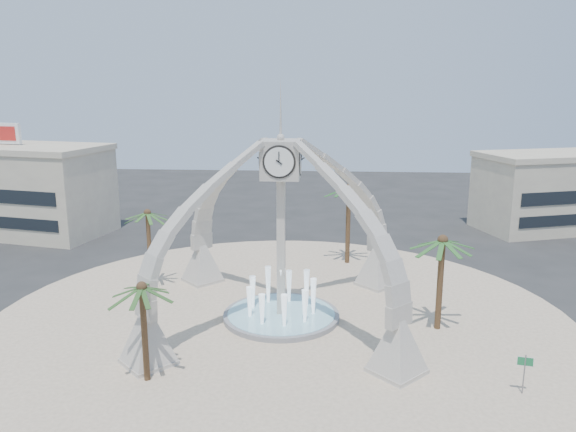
# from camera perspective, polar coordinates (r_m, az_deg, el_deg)

# --- Properties ---
(ground) EXTENTS (140.00, 140.00, 0.00)m
(ground) POSITION_cam_1_polar(r_m,az_deg,el_deg) (39.39, -0.69, -10.38)
(ground) COLOR #282828
(ground) RESTS_ON ground
(plaza) EXTENTS (40.00, 40.00, 0.06)m
(plaza) POSITION_cam_1_polar(r_m,az_deg,el_deg) (39.38, -0.69, -10.34)
(plaza) COLOR beige
(plaza) RESTS_ON ground
(clock_tower) EXTENTS (17.94, 17.94, 16.30)m
(clock_tower) POSITION_cam_1_polar(r_m,az_deg,el_deg) (37.30, -0.72, -1.19)
(clock_tower) COLOR #BDB6A8
(clock_tower) RESTS_ON ground
(fountain) EXTENTS (8.00, 8.00, 3.62)m
(fountain) POSITION_cam_1_polar(r_m,az_deg,el_deg) (39.28, -0.69, -10.00)
(fountain) COLOR gray
(fountain) RESTS_ON ground
(building_nw) EXTENTS (23.75, 13.73, 11.90)m
(building_nw) POSITION_cam_1_polar(r_m,az_deg,el_deg) (68.67, -26.66, 2.55)
(building_nw) COLOR beige
(building_nw) RESTS_ON ground
(building_ne) EXTENTS (21.87, 14.17, 8.60)m
(building_ne) POSITION_cam_1_polar(r_m,az_deg,el_deg) (70.37, 26.60, 2.35)
(building_ne) COLOR beige
(building_ne) RESTS_ON ground
(palm_east) EXTENTS (5.11, 5.11, 6.91)m
(palm_east) POSITION_cam_1_polar(r_m,az_deg,el_deg) (37.11, 15.44, -2.50)
(palm_east) COLOR brown
(palm_east) RESTS_ON ground
(palm_west) EXTENTS (4.25, 4.25, 6.82)m
(palm_west) POSITION_cam_1_polar(r_m,az_deg,el_deg) (44.61, -14.09, 0.19)
(palm_west) COLOR brown
(palm_west) RESTS_ON ground
(palm_north) EXTENTS (5.44, 5.44, 7.77)m
(palm_north) POSITION_cam_1_polar(r_m,az_deg,el_deg) (49.79, 6.21, 2.74)
(palm_north) COLOR brown
(palm_north) RESTS_ON ground
(palm_south) EXTENTS (4.77, 4.77, 6.08)m
(palm_south) POSITION_cam_1_polar(r_m,az_deg,el_deg) (30.62, -14.64, -7.13)
(palm_south) COLOR brown
(palm_south) RESTS_ON ground
(street_sign) EXTENTS (0.81, 0.17, 2.23)m
(street_sign) POSITION_cam_1_polar(r_m,az_deg,el_deg) (32.25, 22.92, -13.89)
(street_sign) COLOR slate
(street_sign) RESTS_ON ground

